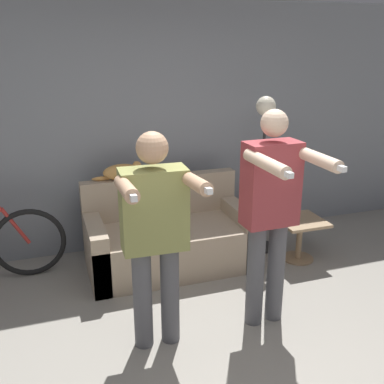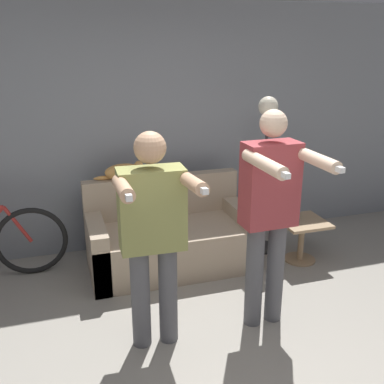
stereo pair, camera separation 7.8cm
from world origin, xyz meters
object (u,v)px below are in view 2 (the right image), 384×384
object	(u,v)px
person_left	(153,228)
person_right	(270,208)
cat	(124,171)
cup	(296,215)
couch	(170,239)
floor_lamp	(266,146)
side_table	(302,232)

from	to	relation	value
person_left	person_right	xyz separation A→B (m)	(0.90, -0.00, 0.05)
cat	cup	world-z (taller)	cat
person_right	cup	xyz separation A→B (m)	(0.80, 0.92, -0.50)
cat	cup	xyz separation A→B (m)	(1.66, -0.57, -0.45)
couch	floor_lamp	bearing A→B (deg)	4.15
person_right	side_table	size ratio (longest dim) A/B	3.74
couch	floor_lamp	world-z (taller)	floor_lamp
person_left	cat	size ratio (longest dim) A/B	3.26
couch	side_table	distance (m)	1.36
couch	cup	bearing A→B (deg)	-11.78
person_left	person_right	size ratio (longest dim) A/B	0.94
floor_lamp	person_left	bearing A→B (deg)	-139.72
person_left	cup	world-z (taller)	person_left
floor_lamp	side_table	distance (m)	0.96
couch	cup	xyz separation A→B (m)	(1.27, -0.26, 0.22)
person_left	person_right	world-z (taller)	person_right
floor_lamp	cup	distance (m)	0.77
person_right	floor_lamp	bearing A→B (deg)	63.23
couch	cat	size ratio (longest dim) A/B	3.26
cat	cup	bearing A→B (deg)	-18.93
couch	side_table	bearing A→B (deg)	-13.15
cat	side_table	world-z (taller)	cat
couch	person_right	world-z (taller)	person_right
couch	cat	world-z (taller)	cat
floor_lamp	side_table	size ratio (longest dim) A/B	3.60
couch	person_left	size ratio (longest dim) A/B	1.00
person_left	cat	distance (m)	1.49
couch	person_right	distance (m)	1.46
couch	side_table	xyz separation A→B (m)	(1.32, -0.31, 0.04)
floor_lamp	cup	bearing A→B (deg)	-58.58
side_table	couch	bearing A→B (deg)	166.85
person_right	floor_lamp	world-z (taller)	person_right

